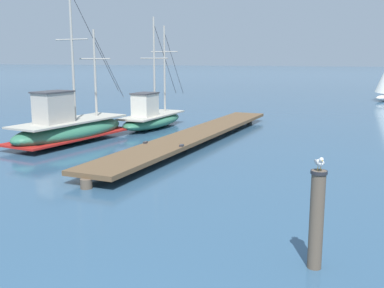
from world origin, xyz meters
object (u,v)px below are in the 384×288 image
mooring_piling (317,218)px  fishing_boat_1 (152,117)px  perched_seagull (319,162)px  fishing_boat_0 (69,128)px

mooring_piling → fishing_boat_1: bearing=124.5°
mooring_piling → perched_seagull: perched_seagull is taller
fishing_boat_0 → mooring_piling: 14.91m
mooring_piling → perched_seagull: (-0.00, 0.01, 1.04)m
fishing_boat_0 → fishing_boat_1: size_ratio=1.07×
fishing_boat_0 → fishing_boat_1: (1.71, 5.23, -0.09)m
fishing_boat_1 → fishing_boat_0: bearing=-108.1°
fishing_boat_1 → perched_seagull: (9.97, -14.49, 1.41)m
mooring_piling → fishing_boat_0: bearing=141.6°
fishing_boat_1 → perched_seagull: size_ratio=18.46×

